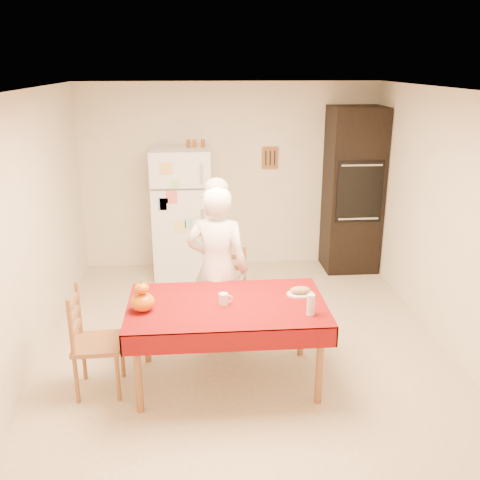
{
  "coord_description": "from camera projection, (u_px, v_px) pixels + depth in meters",
  "views": [
    {
      "loc": [
        -0.45,
        -4.91,
        2.73
      ],
      "look_at": [
        -0.03,
        0.2,
        1.02
      ],
      "focal_mm": 40.0,
      "sensor_mm": 36.0,
      "label": 1
    }
  ],
  "objects": [
    {
      "name": "spice_jar_left",
      "position": [
        188.0,
        144.0,
        6.77
      ],
      "size": [
        0.05,
        0.05,
        0.1
      ],
      "primitive_type": "cylinder",
      "color": "brown",
      "rests_on": "refrigerator"
    },
    {
      "name": "spice_jar_right",
      "position": [
        203.0,
        143.0,
        6.78
      ],
      "size": [
        0.05,
        0.05,
        0.1
      ],
      "primitive_type": "cylinder",
      "color": "brown",
      "rests_on": "refrigerator"
    },
    {
      "name": "wine_glass",
      "position": [
        311.0,
        304.0,
        4.36
      ],
      "size": [
        0.07,
        0.07,
        0.18
      ],
      "primitive_type": "cylinder",
      "color": "silver",
      "rests_on": "dining_table"
    },
    {
      "name": "room_shell",
      "position": [
        245.0,
        186.0,
        5.03
      ],
      "size": [
        4.02,
        4.52,
        2.51
      ],
      "color": "#EFE0C9",
      "rests_on": "ground"
    },
    {
      "name": "chair_far",
      "position": [
        227.0,
        291.0,
        5.46
      ],
      "size": [
        0.45,
        0.44,
        0.95
      ],
      "rotation": [
        0.0,
        0.0,
        -0.09
      ],
      "color": "brown",
      "rests_on": "floor"
    },
    {
      "name": "pumpkin_lower",
      "position": [
        142.0,
        302.0,
        4.43
      ],
      "size": [
        0.21,
        0.21,
        0.15
      ],
      "primitive_type": "ellipsoid",
      "color": "#DF3B05",
      "rests_on": "dining_table"
    },
    {
      "name": "pumpkin_upper",
      "position": [
        142.0,
        288.0,
        4.39
      ],
      "size": [
        0.12,
        0.12,
        0.09
      ],
      "primitive_type": "ellipsoid",
      "color": "#DF5C05",
      "rests_on": "pumpkin_lower"
    },
    {
      "name": "dining_table",
      "position": [
        227.0,
        311.0,
        4.61
      ],
      "size": [
        1.7,
        1.0,
        0.76
      ],
      "color": "brown",
      "rests_on": "floor"
    },
    {
      "name": "seated_woman",
      "position": [
        217.0,
        269.0,
        5.15
      ],
      "size": [
        0.7,
        0.55,
        1.67
      ],
      "primitive_type": "imported",
      "rotation": [
        0.0,
        0.0,
        2.86
      ],
      "color": "white",
      "rests_on": "floor"
    },
    {
      "name": "spice_jar_mid",
      "position": [
        195.0,
        143.0,
        6.78
      ],
      "size": [
        0.05,
        0.05,
        0.1
      ],
      "primitive_type": "cylinder",
      "color": "#934E1A",
      "rests_on": "refrigerator"
    },
    {
      "name": "bread_plate",
      "position": [
        300.0,
        294.0,
        4.75
      ],
      "size": [
        0.24,
        0.24,
        0.02
      ],
      "primitive_type": "cylinder",
      "color": "silver",
      "rests_on": "dining_table"
    },
    {
      "name": "bread_loaf",
      "position": [
        300.0,
        290.0,
        4.74
      ],
      "size": [
        0.18,
        0.1,
        0.06
      ],
      "primitive_type": "ellipsoid",
      "color": "tan",
      "rests_on": "bread_plate"
    },
    {
      "name": "refrigerator",
      "position": [
        182.0,
        213.0,
        7.0
      ],
      "size": [
        0.75,
        0.74,
        1.7
      ],
      "color": "white",
      "rests_on": "floor"
    },
    {
      "name": "oven_cabinet",
      "position": [
        353.0,
        190.0,
        7.14
      ],
      "size": [
        0.7,
        0.62,
        2.2
      ],
      "color": "black",
      "rests_on": "floor"
    },
    {
      "name": "chair_left",
      "position": [
        90.0,
        338.0,
        4.53
      ],
      "size": [
        0.41,
        0.43,
        0.95
      ],
      "rotation": [
        0.0,
        0.0,
        1.59
      ],
      "color": "brown",
      "rests_on": "floor"
    },
    {
      "name": "coffee_mug",
      "position": [
        223.0,
        299.0,
        4.56
      ],
      "size": [
        0.08,
        0.08,
        0.1
      ],
      "primitive_type": "cylinder",
      "color": "silver",
      "rests_on": "dining_table"
    },
    {
      "name": "floor",
      "position": [
        244.0,
        339.0,
        5.54
      ],
      "size": [
        4.5,
        4.5,
        0.0
      ],
      "primitive_type": "plane",
      "color": "tan",
      "rests_on": "ground"
    }
  ]
}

